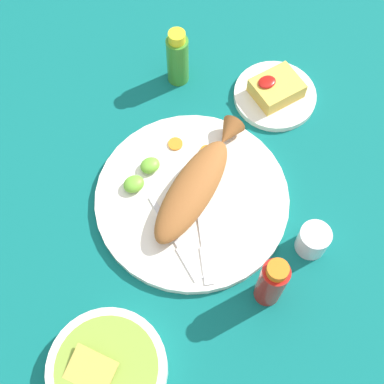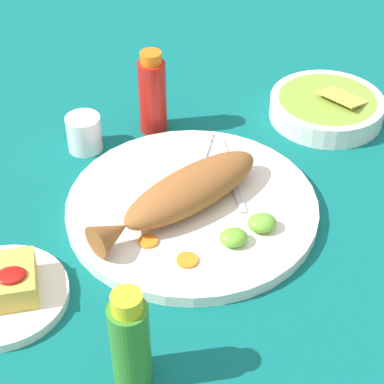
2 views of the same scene
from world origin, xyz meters
name	(u,v)px [view 1 (image 1 of 2)]	position (x,y,z in m)	size (l,w,h in m)	color
ground_plane	(192,201)	(0.00, 0.00, 0.00)	(4.00, 4.00, 0.00)	#0C605B
main_plate	(192,199)	(0.00, 0.00, 0.01)	(0.37, 0.37, 0.02)	white
fried_fish	(196,184)	(-0.01, -0.01, 0.04)	(0.28, 0.20, 0.05)	#935628
fork_near	(204,242)	(0.03, 0.09, 0.02)	(0.09, 0.17, 0.00)	silver
fork_far	(177,243)	(0.07, 0.07, 0.02)	(0.02, 0.19, 0.00)	silver
carrot_slice_near	(207,151)	(-0.08, -0.07, 0.02)	(0.03, 0.03, 0.00)	orange
carrot_slice_mid	(175,144)	(-0.03, -0.12, 0.02)	(0.03, 0.03, 0.00)	orange
lime_wedge_main	(150,165)	(0.04, -0.09, 0.03)	(0.04, 0.03, 0.02)	#6BB233
lime_wedge_side	(134,184)	(0.08, -0.07, 0.03)	(0.04, 0.03, 0.02)	#6BB233
hot_sauce_bottle_red	(272,282)	(-0.02, 0.22, 0.07)	(0.05, 0.05, 0.15)	#B21914
hot_sauce_bottle_green	(178,58)	(-0.13, -0.26, 0.06)	(0.05, 0.05, 0.14)	#3D8428
salt_cup	(313,241)	(-0.14, 0.19, 0.03)	(0.06, 0.06, 0.06)	silver
side_plate_fries	(275,96)	(-0.27, -0.12, 0.01)	(0.17, 0.17, 0.01)	white
fries_pile	(276,88)	(-0.27, -0.12, 0.03)	(0.09, 0.08, 0.04)	gold
guacamole_bowl	(107,369)	(0.28, 0.20, 0.02)	(0.20, 0.20, 0.05)	white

